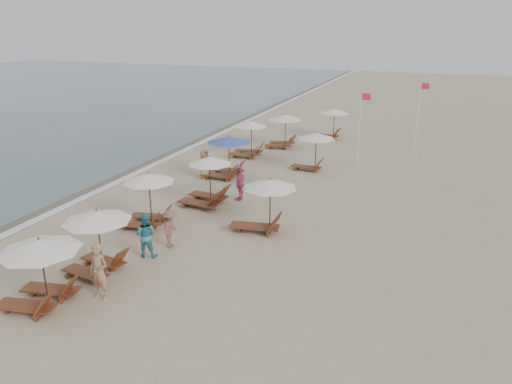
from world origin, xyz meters
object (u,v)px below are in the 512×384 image
at_px(lounger_station_4, 226,156).
at_px(flag_pole_near, 360,123).
at_px(lounger_station_2, 146,199).
at_px(beachgoer_far_b, 204,164).
at_px(lounger_station_6, 283,129).
at_px(beachgoer_mid_b, 170,229).
at_px(lounger_station_0, 39,269).
at_px(inland_station_1, 313,146).
at_px(inland_station_2, 331,120).
at_px(beachgoer_far_a, 240,183).
at_px(lounger_station_1, 95,239).
at_px(lounger_station_5, 248,139).
at_px(beachgoer_near, 99,272).
at_px(lounger_station_3, 206,183).
at_px(beachgoer_mid_a, 146,235).
at_px(inland_station_0, 263,201).

distance_m(lounger_station_4, flag_pole_near, 8.62).
xyz_separation_m(lounger_station_2, beachgoer_far_b, (-0.84, 7.02, -0.42)).
relative_size(lounger_station_6, beachgoer_mid_b, 1.69).
height_order(lounger_station_4, lounger_station_6, lounger_station_4).
bearing_deg(beachgoer_mid_b, lounger_station_6, -11.71).
xyz_separation_m(lounger_station_4, beachgoer_mid_b, (1.78, -9.05, -0.48)).
xyz_separation_m(lounger_station_0, inland_station_1, (3.91, 17.22, 0.24)).
xyz_separation_m(beachgoer_mid_b, flag_pole_near, (4.64, 14.66, 1.74)).
height_order(inland_station_2, beachgoer_far_a, inland_station_2).
height_order(lounger_station_1, lounger_station_5, lounger_station_5).
distance_m(lounger_station_0, beachgoer_near, 1.73).
distance_m(lounger_station_2, beachgoer_far_b, 7.08).
distance_m(lounger_station_1, lounger_station_5, 16.55).
relative_size(lounger_station_5, inland_station_2, 0.91).
bearing_deg(flag_pole_near, lounger_station_5, -172.67).
xyz_separation_m(inland_station_2, beachgoer_far_b, (-4.32, -12.51, -0.60)).
height_order(lounger_station_3, flag_pole_near, flag_pole_near).
distance_m(lounger_station_5, beachgoer_mid_b, 13.97).
distance_m(beachgoer_far_a, beachgoer_far_b, 4.13).
bearing_deg(lounger_station_1, beachgoer_mid_a, 64.80).
bearing_deg(lounger_station_3, lounger_station_1, -93.21).
bearing_deg(inland_station_0, lounger_station_5, 114.82).
bearing_deg(lounger_station_0, lounger_station_3, 85.98).
height_order(lounger_station_2, lounger_station_5, lounger_station_2).
xyz_separation_m(lounger_station_3, inland_station_2, (2.34, 16.29, 0.32)).
relative_size(beachgoer_near, beachgoer_mid_b, 1.23).
xyz_separation_m(inland_station_1, inland_station_2, (-0.89, 8.80, -0.06)).
distance_m(inland_station_1, flag_pole_near, 3.50).
height_order(inland_station_0, beachgoer_near, inland_station_0).
distance_m(lounger_station_4, beachgoer_near, 13.21).
height_order(lounger_station_1, beachgoer_mid_b, lounger_station_1).
relative_size(lounger_station_1, inland_station_2, 0.94).
relative_size(lounger_station_4, beachgoer_mid_b, 1.76).
xyz_separation_m(lounger_station_6, flag_pole_near, (5.64, -2.26, 1.22)).
height_order(beachgoer_near, beachgoer_far_a, beachgoer_near).
height_order(lounger_station_4, inland_station_1, lounger_station_4).
height_order(lounger_station_0, inland_station_2, lounger_station_0).
distance_m(lounger_station_0, beachgoer_far_b, 13.57).
bearing_deg(beachgoer_near, lounger_station_3, 99.26).
distance_m(lounger_station_0, lounger_station_4, 14.09).
bearing_deg(lounger_station_6, lounger_station_1, -90.74).
xyz_separation_m(inland_station_1, beachgoer_near, (-2.53, -16.23, -0.55)).
distance_m(lounger_station_3, beachgoer_far_a, 1.76).
distance_m(lounger_station_1, flag_pole_near, 18.42).
xyz_separation_m(lounger_station_2, lounger_station_3, (1.15, 3.24, -0.13)).
xyz_separation_m(lounger_station_6, beachgoer_mid_a, (0.56, -17.94, -0.43)).
bearing_deg(lounger_station_0, lounger_station_5, 92.44).
bearing_deg(beachgoer_mid_b, beachgoer_far_b, 3.35).
bearing_deg(inland_station_1, lounger_station_3, -113.31).
bearing_deg(lounger_station_4, lounger_station_0, -88.94).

